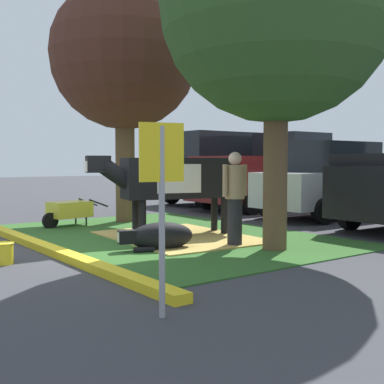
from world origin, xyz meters
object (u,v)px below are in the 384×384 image
(bucket_yellow, at_px, (2,253))
(shade_tree_right, at_px, (277,5))
(parking_sign, at_px, (162,181))
(pickup_truck_maroon, at_px, (273,174))
(cow_holstein, at_px, (175,179))
(suv_dark_grey, at_px, (221,168))
(sedan_red, at_px, (332,181))
(wheelbarrow, at_px, (69,210))
(shade_tree_left, at_px, (124,56))
(calf_lying, at_px, (160,236))
(person_handler, at_px, (235,196))

(bucket_yellow, bearing_deg, shade_tree_right, 68.49)
(parking_sign, bearing_deg, pickup_truck_maroon, 128.97)
(cow_holstein, distance_m, parking_sign, 5.27)
(suv_dark_grey, relative_size, sedan_red, 1.05)
(wheelbarrow, xyz_separation_m, parking_sign, (6.92, -1.99, 0.94))
(suv_dark_grey, xyz_separation_m, pickup_truck_maroon, (2.45, 0.09, -0.16))
(sedan_red, bearing_deg, shade_tree_left, -115.42)
(bucket_yellow, height_order, sedan_red, sedan_red)
(shade_tree_right, relative_size, wheelbarrow, 3.73)
(calf_lying, relative_size, pickup_truck_maroon, 0.25)
(wheelbarrow, distance_m, sedan_red, 6.91)
(shade_tree_left, height_order, cow_holstein, shade_tree_left)
(wheelbarrow, distance_m, bucket_yellow, 4.22)
(shade_tree_left, bearing_deg, wheelbarrow, -89.13)
(shade_tree_right, relative_size, pickup_truck_maroon, 1.11)
(shade_tree_left, xyz_separation_m, bucket_yellow, (3.43, -3.97, -3.89))
(wheelbarrow, height_order, suv_dark_grey, suv_dark_grey)
(shade_tree_right, distance_m, cow_holstein, 3.75)
(shade_tree_left, height_order, shade_tree_right, shade_tree_right)
(pickup_truck_maroon, distance_m, sedan_red, 2.77)
(sedan_red, bearing_deg, cow_holstein, -86.41)
(cow_holstein, height_order, suv_dark_grey, suv_dark_grey)
(shade_tree_right, xyz_separation_m, sedan_red, (-2.65, 4.91, -3.09))
(shade_tree_right, bearing_deg, pickup_truck_maroon, 134.43)
(shade_tree_right, bearing_deg, sedan_red, 118.36)
(parking_sign, xyz_separation_m, pickup_truck_maroon, (-7.29, 9.02, -0.21))
(suv_dark_grey, bearing_deg, wheelbarrow, -67.88)
(sedan_red, bearing_deg, suv_dark_grey, 174.82)
(shade_tree_right, distance_m, suv_dark_grey, 9.89)
(parking_sign, relative_size, sedan_red, 0.42)
(calf_lying, distance_m, wheelbarrow, 3.84)
(shade_tree_left, xyz_separation_m, parking_sign, (6.95, -3.48, -2.73))
(shade_tree_left, xyz_separation_m, shade_tree_right, (5.02, 0.06, 0.02))
(shade_tree_right, height_order, pickup_truck_maroon, shade_tree_right)
(wheelbarrow, bearing_deg, cow_holstein, 22.76)
(shade_tree_left, height_order, parking_sign, shade_tree_left)
(sedan_red, bearing_deg, shade_tree_right, -61.64)
(shade_tree_right, height_order, parking_sign, shade_tree_right)
(bucket_yellow, height_order, pickup_truck_maroon, pickup_truck_maroon)
(shade_tree_left, relative_size, shade_tree_right, 0.98)
(cow_holstein, relative_size, person_handler, 1.84)
(shade_tree_right, xyz_separation_m, parking_sign, (1.93, -3.54, -2.75))
(parking_sign, relative_size, bucket_yellow, 5.61)
(shade_tree_left, bearing_deg, shade_tree_right, 0.70)
(suv_dark_grey, bearing_deg, person_handler, -38.53)
(bucket_yellow, bearing_deg, wheelbarrow, 144.00)
(suv_dark_grey, relative_size, pickup_truck_maroon, 0.85)
(calf_lying, height_order, bucket_yellow, calf_lying)
(shade_tree_left, distance_m, cow_holstein, 3.98)
(suv_dark_grey, bearing_deg, calf_lying, -46.21)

